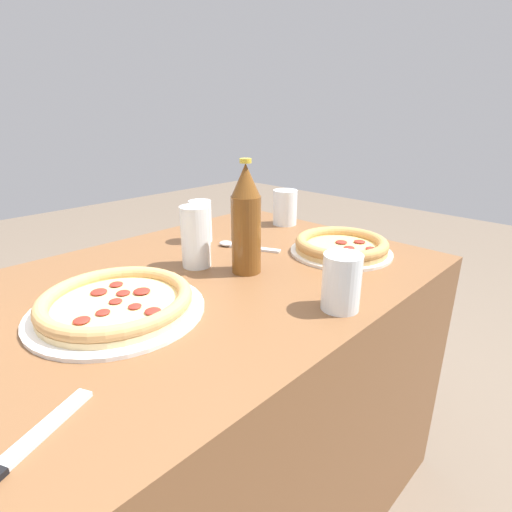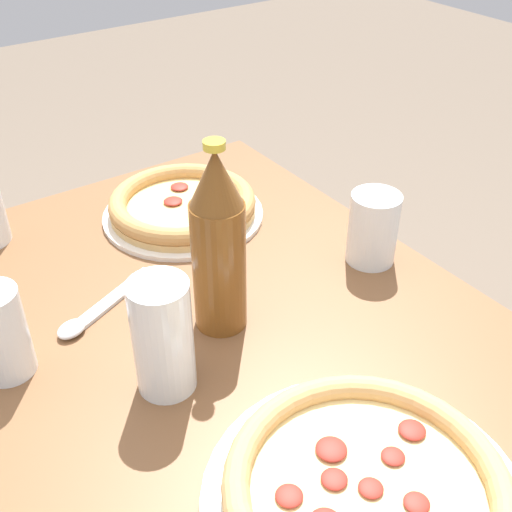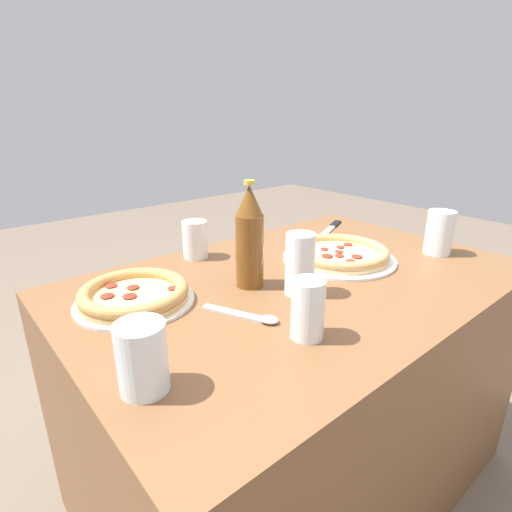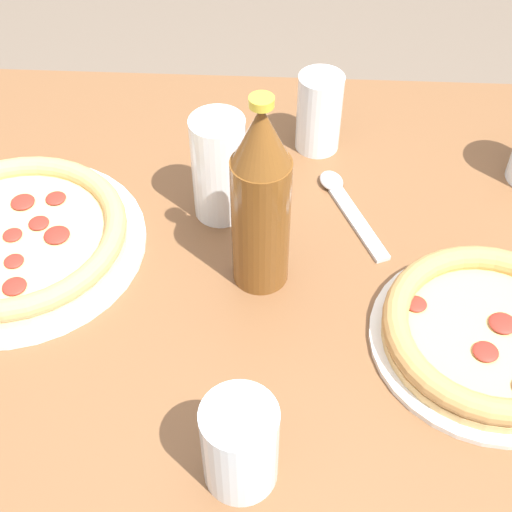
{
  "view_description": "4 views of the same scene",
  "coord_description": "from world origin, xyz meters",
  "px_view_note": "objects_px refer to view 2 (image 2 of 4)",
  "views": [
    {
      "loc": [
        -0.49,
        -0.69,
        1.08
      ],
      "look_at": [
        0.15,
        -0.08,
        0.76
      ],
      "focal_mm": 28.0,
      "sensor_mm": 36.0,
      "label": 1
    },
    {
      "loc": [
        -0.44,
        0.29,
        1.29
      ],
      "look_at": [
        0.15,
        -0.12,
        0.79
      ],
      "focal_mm": 45.0,
      "sensor_mm": 36.0,
      "label": 2
    },
    {
      "loc": [
        0.73,
        0.68,
        1.13
      ],
      "look_at": [
        0.11,
        -0.06,
        0.78
      ],
      "focal_mm": 28.0,
      "sensor_mm": 36.0,
      "label": 3
    },
    {
      "loc": [
        0.16,
        -0.65,
        1.4
      ],
      "look_at": [
        0.13,
        -0.07,
        0.76
      ],
      "focal_mm": 50.0,
      "sensor_mm": 36.0,
      "label": 4
    }
  ],
  "objects_px": {
    "beer_bottle": "(218,244)",
    "pizza_margherita": "(183,206)",
    "glass_iced_tea": "(163,343)",
    "glass_water": "(373,231)",
    "spoon": "(93,313)",
    "glass_lemonade": "(1,336)",
    "pizza_salami": "(367,491)"
  },
  "relations": [
    {
      "from": "beer_bottle",
      "to": "pizza_margherita",
      "type": "bearing_deg",
      "value": -19.18
    },
    {
      "from": "glass_iced_tea",
      "to": "glass_water",
      "type": "relative_size",
      "value": 1.35
    },
    {
      "from": "glass_water",
      "to": "spoon",
      "type": "xyz_separation_m",
      "value": [
        0.12,
        0.41,
        -0.05
      ]
    },
    {
      "from": "pizza_margherita",
      "to": "spoon",
      "type": "bearing_deg",
      "value": 124.33
    },
    {
      "from": "pizza_margherita",
      "to": "glass_iced_tea",
      "type": "distance_m",
      "value": 0.39
    },
    {
      "from": "glass_lemonade",
      "to": "glass_water",
      "type": "xyz_separation_m",
      "value": [
        -0.08,
        -0.54,
        -0.0
      ]
    },
    {
      "from": "pizza_margherita",
      "to": "beer_bottle",
      "type": "relative_size",
      "value": 1.02
    },
    {
      "from": "beer_bottle",
      "to": "glass_water",
      "type": "bearing_deg",
      "value": -91.5
    },
    {
      "from": "pizza_salami",
      "to": "pizza_margherita",
      "type": "bearing_deg",
      "value": -11.95
    },
    {
      "from": "glass_lemonade",
      "to": "glass_water",
      "type": "distance_m",
      "value": 0.54
    },
    {
      "from": "spoon",
      "to": "glass_iced_tea",
      "type": "bearing_deg",
      "value": -172.16
    },
    {
      "from": "pizza_salami",
      "to": "glass_lemonade",
      "type": "relative_size",
      "value": 2.76
    },
    {
      "from": "pizza_salami",
      "to": "glass_iced_tea",
      "type": "distance_m",
      "value": 0.28
    },
    {
      "from": "glass_lemonade",
      "to": "pizza_margherita",
      "type": "bearing_deg",
      "value": -61.38
    },
    {
      "from": "spoon",
      "to": "pizza_margherita",
      "type": "bearing_deg",
      "value": -55.67
    },
    {
      "from": "glass_lemonade",
      "to": "glass_iced_tea",
      "type": "height_order",
      "value": "glass_iced_tea"
    },
    {
      "from": "beer_bottle",
      "to": "glass_lemonade",
      "type": "bearing_deg",
      "value": 74.62
    },
    {
      "from": "pizza_salami",
      "to": "beer_bottle",
      "type": "xyz_separation_m",
      "value": [
        0.32,
        -0.03,
        0.11
      ]
    },
    {
      "from": "glass_water",
      "to": "glass_iced_tea",
      "type": "bearing_deg",
      "value": 97.9
    },
    {
      "from": "glass_lemonade",
      "to": "glass_water",
      "type": "bearing_deg",
      "value": -98.53
    },
    {
      "from": "pizza_salami",
      "to": "glass_water",
      "type": "height_order",
      "value": "glass_water"
    },
    {
      "from": "glass_iced_tea",
      "to": "beer_bottle",
      "type": "height_order",
      "value": "beer_bottle"
    },
    {
      "from": "glass_lemonade",
      "to": "spoon",
      "type": "distance_m",
      "value": 0.14
    },
    {
      "from": "beer_bottle",
      "to": "spoon",
      "type": "xyz_separation_m",
      "value": [
        0.11,
        0.14,
        -0.12
      ]
    },
    {
      "from": "pizza_margherita",
      "to": "glass_lemonade",
      "type": "relative_size",
      "value": 2.26
    },
    {
      "from": "glass_lemonade",
      "to": "beer_bottle",
      "type": "height_order",
      "value": "beer_bottle"
    },
    {
      "from": "pizza_salami",
      "to": "pizza_margherita",
      "type": "height_order",
      "value": "pizza_margherita"
    },
    {
      "from": "glass_water",
      "to": "beer_bottle",
      "type": "relative_size",
      "value": 0.42
    },
    {
      "from": "glass_iced_tea",
      "to": "pizza_salami",
      "type": "bearing_deg",
      "value": -161.96
    },
    {
      "from": "glass_lemonade",
      "to": "glass_iced_tea",
      "type": "xyz_separation_m",
      "value": [
        -0.13,
        -0.15,
        0.01
      ]
    },
    {
      "from": "glass_water",
      "to": "beer_bottle",
      "type": "xyz_separation_m",
      "value": [
        0.01,
        0.27,
        0.08
      ]
    },
    {
      "from": "glass_iced_tea",
      "to": "spoon",
      "type": "xyz_separation_m",
      "value": [
        0.17,
        0.02,
        -0.06
      ]
    }
  ]
}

